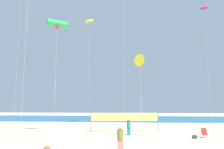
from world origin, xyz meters
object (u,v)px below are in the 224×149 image
(folding_beach_chair, at_px, (204,133))
(beach_handbag, at_px, (194,137))
(kite_yellow_inflatable, at_px, (89,21))
(beachgoer_teal_shirt, at_px, (129,126))
(volleyball_net, at_px, (125,118))
(kite_green_tube, at_px, (57,24))
(kite_magenta_inflatable, at_px, (204,8))
(kite_yellow_delta, at_px, (140,61))
(beachgoer_olive_shirt, at_px, (120,138))

(folding_beach_chair, xyz_separation_m, beach_handbag, (-1.11, -0.64, -0.31))
(folding_beach_chair, distance_m, kite_yellow_inflatable, 24.36)
(beachgoer_teal_shirt, xyz_separation_m, volleyball_net, (-0.51, 2.35, 0.74))
(folding_beach_chair, xyz_separation_m, kite_green_tube, (-14.49, -1.14, 11.00))
(folding_beach_chair, bearing_deg, kite_yellow_inflatable, 130.74)
(folding_beach_chair, xyz_separation_m, kite_magenta_inflatable, (4.29, 10.56, 17.19))
(kite_yellow_inflatable, bearing_deg, kite_yellow_delta, -61.94)
(beachgoer_teal_shirt, bearing_deg, beach_handbag, 31.42)
(beach_handbag, relative_size, kite_green_tube, 0.03)
(folding_beach_chair, relative_size, kite_magenta_inflatable, 0.05)
(beachgoer_olive_shirt, distance_m, kite_green_tube, 13.79)
(beachgoer_teal_shirt, distance_m, beach_handbag, 6.41)
(volleyball_net, bearing_deg, beachgoer_teal_shirt, -77.80)
(beachgoer_teal_shirt, height_order, kite_yellow_inflatable, kite_yellow_inflatable)
(kite_magenta_inflatable, bearing_deg, beach_handbag, -115.72)
(volleyball_net, bearing_deg, kite_yellow_inflatable, 125.45)
(beach_handbag, bearing_deg, beachgoer_olive_shirt, -136.23)
(kite_magenta_inflatable, bearing_deg, beachgoer_olive_shirt, -124.40)
(folding_beach_chair, relative_size, beach_handbag, 2.22)
(folding_beach_chair, distance_m, kite_yellow_delta, 9.38)
(kite_yellow_inflatable, bearing_deg, kite_green_tube, -93.17)
(beachgoer_olive_shirt, relative_size, kite_yellow_delta, 0.23)
(beachgoer_olive_shirt, relative_size, beachgoer_teal_shirt, 1.07)
(folding_beach_chair, relative_size, kite_green_tube, 0.08)
(beachgoer_teal_shirt, xyz_separation_m, kite_yellow_delta, (1.18, -3.66, 6.22))
(beachgoer_teal_shirt, xyz_separation_m, kite_green_tube, (-7.23, -2.17, 10.57))
(beachgoer_teal_shirt, height_order, kite_magenta_inflatable, kite_magenta_inflatable)
(beach_handbag, relative_size, kite_yellow_inflatable, 0.02)
(folding_beach_chair, bearing_deg, volleyball_net, 147.88)
(beachgoer_teal_shirt, height_order, kite_green_tube, kite_green_tube)
(kite_magenta_inflatable, xyz_separation_m, kite_yellow_delta, (-10.36, -13.20, -10.55))
(folding_beach_chair, height_order, kite_yellow_inflatable, kite_yellow_inflatable)
(beachgoer_olive_shirt, distance_m, folding_beach_chair, 10.40)
(kite_magenta_inflatable, xyz_separation_m, kite_green_tube, (-18.78, -11.71, -6.19))
(kite_yellow_delta, bearing_deg, volleyball_net, 105.73)
(beachgoer_olive_shirt, distance_m, kite_yellow_delta, 7.70)
(kite_yellow_delta, height_order, kite_yellow_inflatable, kite_yellow_inflatable)
(beach_handbag, distance_m, kite_yellow_inflatable, 24.29)
(beachgoer_olive_shirt, xyz_separation_m, volleyball_net, (-0.06, 10.33, 0.68))
(beachgoer_teal_shirt, distance_m, kite_green_tube, 12.99)
(volleyball_net, distance_m, kite_green_tube, 12.74)
(kite_yellow_delta, xyz_separation_m, kite_green_tube, (-8.42, 1.49, 4.35))
(kite_magenta_inflatable, distance_m, kite_green_tube, 22.98)
(beachgoer_teal_shirt, bearing_deg, kite_green_tube, -116.78)
(kite_yellow_delta, height_order, kite_green_tube, kite_green_tube)
(kite_green_tube, bearing_deg, kite_yellow_delta, -10.07)
(volleyball_net, xyz_separation_m, kite_green_tube, (-6.73, -4.51, 9.83))
(beach_handbag, bearing_deg, beachgoer_teal_shirt, 164.88)
(kite_yellow_delta, xyz_separation_m, kite_yellow_inflatable, (-7.70, 14.45, 9.61))
(beachgoer_teal_shirt, distance_m, kite_magenta_inflatable, 22.48)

